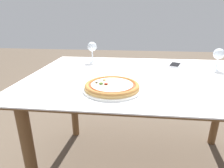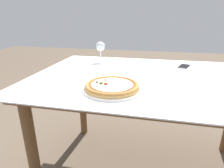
{
  "view_description": "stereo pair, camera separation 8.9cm",
  "coord_description": "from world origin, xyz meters",
  "px_view_note": "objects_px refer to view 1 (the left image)",
  "views": [
    {
      "loc": [
        -0.11,
        -1.09,
        1.05
      ],
      "look_at": [
        -0.2,
        -0.25,
        0.75
      ],
      "focal_mm": 30.0,
      "sensor_mm": 36.0,
      "label": 1
    },
    {
      "loc": [
        -0.02,
        -1.08,
        1.05
      ],
      "look_at": [
        -0.2,
        -0.25,
        0.75
      ],
      "focal_mm": 30.0,
      "sensor_mm": 36.0,
      "label": 2
    }
  ],
  "objects_px": {
    "pizza_plate": "(112,87)",
    "wine_glass_far_right": "(219,55)",
    "dining_table": "(149,88)",
    "fork": "(97,71)",
    "wine_glass_far_left": "(92,48)",
    "cell_phone": "(175,65)"
  },
  "relations": [
    {
      "from": "fork",
      "to": "wine_glass_far_left",
      "type": "height_order",
      "value": "wine_glass_far_left"
    },
    {
      "from": "dining_table",
      "to": "wine_glass_far_right",
      "type": "bearing_deg",
      "value": 22.24
    },
    {
      "from": "pizza_plate",
      "to": "wine_glass_far_left",
      "type": "distance_m",
      "value": 0.62
    },
    {
      "from": "fork",
      "to": "wine_glass_far_left",
      "type": "bearing_deg",
      "value": 107.94
    },
    {
      "from": "pizza_plate",
      "to": "wine_glass_far_right",
      "type": "bearing_deg",
      "value": 33.91
    },
    {
      "from": "dining_table",
      "to": "wine_glass_far_right",
      "type": "relative_size",
      "value": 10.26
    },
    {
      "from": "wine_glass_far_right",
      "to": "cell_phone",
      "type": "relative_size",
      "value": 0.88
    },
    {
      "from": "pizza_plate",
      "to": "fork",
      "type": "xyz_separation_m",
      "value": [
        -0.13,
        0.3,
        -0.01
      ]
    },
    {
      "from": "pizza_plate",
      "to": "fork",
      "type": "distance_m",
      "value": 0.33
    },
    {
      "from": "pizza_plate",
      "to": "fork",
      "type": "bearing_deg",
      "value": 112.9
    },
    {
      "from": "wine_glass_far_right",
      "to": "dining_table",
      "type": "bearing_deg",
      "value": -157.76
    },
    {
      "from": "wine_glass_far_right",
      "to": "pizza_plate",
      "type": "bearing_deg",
      "value": -146.09
    },
    {
      "from": "wine_glass_far_right",
      "to": "cell_phone",
      "type": "xyz_separation_m",
      "value": [
        -0.25,
        0.07,
        -0.09
      ]
    },
    {
      "from": "pizza_plate",
      "to": "wine_glass_far_left",
      "type": "height_order",
      "value": "wine_glass_far_left"
    },
    {
      "from": "dining_table",
      "to": "pizza_plate",
      "type": "relative_size",
      "value": 5.1
    },
    {
      "from": "dining_table",
      "to": "fork",
      "type": "relative_size",
      "value": 8.55
    },
    {
      "from": "dining_table",
      "to": "cell_phone",
      "type": "distance_m",
      "value": 0.34
    },
    {
      "from": "dining_table",
      "to": "wine_glass_far_right",
      "type": "height_order",
      "value": "wine_glass_far_right"
    },
    {
      "from": "dining_table",
      "to": "wine_glass_far_left",
      "type": "bearing_deg",
      "value": 142.85
    },
    {
      "from": "fork",
      "to": "wine_glass_far_right",
      "type": "height_order",
      "value": "wine_glass_far_right"
    },
    {
      "from": "dining_table",
      "to": "pizza_plate",
      "type": "distance_m",
      "value": 0.34
    },
    {
      "from": "dining_table",
      "to": "wine_glass_far_left",
      "type": "relative_size",
      "value": 9.42
    }
  ]
}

